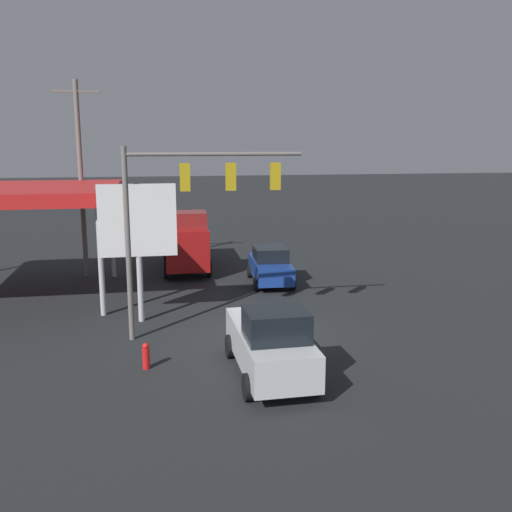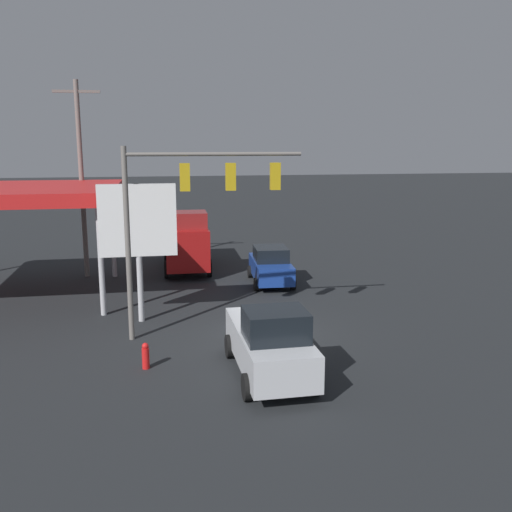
% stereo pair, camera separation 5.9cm
% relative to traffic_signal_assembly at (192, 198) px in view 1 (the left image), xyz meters
% --- Properties ---
extents(ground_plane, '(200.00, 200.00, 0.00)m').
position_rel_traffic_signal_assembly_xyz_m(ground_plane, '(-2.70, 0.17, -5.29)').
color(ground_plane, black).
extents(traffic_signal_assembly, '(6.53, 0.43, 7.15)m').
position_rel_traffic_signal_assembly_xyz_m(traffic_signal_assembly, '(0.00, 0.00, 0.00)').
color(traffic_signal_assembly, slate).
rests_on(traffic_signal_assembly, ground).
extents(utility_pole, '(2.40, 0.26, 10.42)m').
position_rel_traffic_signal_assembly_xyz_m(utility_pole, '(5.17, -10.76, 0.21)').
color(utility_pole, slate).
rests_on(utility_pole, ground).
extents(gas_station_canopy, '(10.51, 8.38, 5.26)m').
position_rel_traffic_signal_assembly_xyz_m(gas_station_canopy, '(8.32, -6.90, -0.38)').
color(gas_station_canopy, red).
rests_on(gas_station_canopy, ground).
extents(price_sign, '(3.09, 0.27, 5.65)m').
position_rel_traffic_signal_assembly_xyz_m(price_sign, '(2.05, -2.18, -1.27)').
color(price_sign, '#B7B7BC').
rests_on(price_sign, ground).
extents(sedan_waiting, '(2.24, 4.49, 1.93)m').
position_rel_traffic_signal_assembly_xyz_m(sedan_waiting, '(-4.46, -7.47, -4.34)').
color(sedan_waiting, navy).
rests_on(sedan_waiting, ground).
extents(pickup_parked, '(2.35, 5.24, 2.40)m').
position_rel_traffic_signal_assembly_xyz_m(pickup_parked, '(-2.07, 4.28, -4.18)').
color(pickup_parked, silver).
rests_on(pickup_parked, ground).
extents(delivery_truck, '(2.65, 6.84, 3.58)m').
position_rel_traffic_signal_assembly_xyz_m(delivery_truck, '(-0.32, -11.60, -3.60)').
color(delivery_truck, maroon).
rests_on(delivery_truck, ground).
extents(fire_hydrant, '(0.24, 0.24, 0.88)m').
position_rel_traffic_signal_assembly_xyz_m(fire_hydrant, '(1.81, 2.96, -4.85)').
color(fire_hydrant, red).
rests_on(fire_hydrant, ground).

